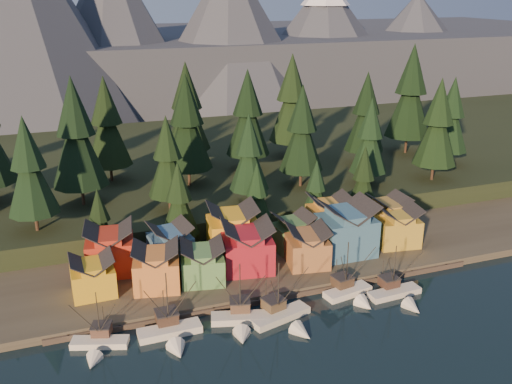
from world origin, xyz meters
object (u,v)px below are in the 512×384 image
object	(u,v)px
boat_0	(98,339)
boat_2	(241,313)
boat_5	(399,289)
house_back_0	(110,248)
house_back_1	(170,244)
boat_1	(171,326)
house_front_0	(93,275)
house_front_1	(156,266)
boat_4	(352,286)
boat_3	(285,312)

from	to	relation	value
boat_0	boat_2	bearing A→B (deg)	15.42
boat_5	house_back_0	world-z (taller)	house_back_0
house_back_0	boat_2	bearing A→B (deg)	-44.69
boat_5	house_back_1	bearing A→B (deg)	142.91
boat_1	house_front_0	xyz separation A→B (m)	(-10.47, 15.81, 3.12)
house_front_1	house_back_1	size ratio (longest dim) A/B	1.12
house_front_1	house_back_0	xyz separation A→B (m)	(-7.13, 9.12, 0.61)
boat_4	boat_5	size ratio (longest dim) A/B	1.02
house_front_1	boat_3	bearing A→B (deg)	-29.71
boat_3	house_back_0	world-z (taller)	house_back_0
house_back_0	house_front_1	bearing A→B (deg)	-44.27
boat_0	boat_5	world-z (taller)	boat_5
house_front_0	house_back_0	world-z (taller)	house_back_0
house_back_1	boat_0	bearing A→B (deg)	-133.59
boat_3	boat_1	bearing A→B (deg)	158.49
boat_0	house_back_1	world-z (taller)	house_back_1
boat_3	house_front_0	distance (m)	34.48
boat_3	boat_2	bearing A→B (deg)	150.52
boat_5	house_front_1	distance (m)	43.84
boat_2	boat_5	bearing A→B (deg)	12.61
boat_2	house_front_1	distance (m)	18.70
boat_0	boat_5	size ratio (longest dim) A/B	0.90
boat_3	house_front_1	size ratio (longest dim) A/B	1.25
house_front_0	house_back_1	size ratio (longest dim) A/B	0.88
boat_0	house_front_1	distance (m)	18.38
boat_4	boat_5	xyz separation A→B (m)	(7.81, -3.28, -0.31)
boat_5	house_front_0	bearing A→B (deg)	157.83
boat_3	boat_4	size ratio (longest dim) A/B	1.04
house_back_1	boat_2	bearing A→B (deg)	-80.08
boat_0	house_back_0	distance (m)	23.54
boat_5	house_back_0	bearing A→B (deg)	148.75
house_back_0	house_back_1	distance (m)	11.43
boat_3	boat_5	xyz separation A→B (m)	(22.27, 0.29, -0.12)
boat_2	boat_4	distance (m)	21.73
house_front_1	house_back_1	xyz separation A→B (m)	(4.24, 8.14, 0.08)
boat_0	house_front_0	bearing A→B (deg)	104.99
boat_1	house_back_0	size ratio (longest dim) A/B	1.22
boat_0	house_front_0	xyz separation A→B (m)	(0.83, 14.91, 3.49)
boat_3	boat_4	bearing A→B (deg)	-1.57
boat_2	house_front_0	bearing A→B (deg)	159.65
boat_0	house_back_0	xyz separation A→B (m)	(4.72, 22.59, 4.65)
boat_0	boat_3	world-z (taller)	boat_3
boat_3	house_front_0	size ratio (longest dim) A/B	1.60
boat_1	boat_5	bearing A→B (deg)	-3.52
boat_5	house_back_1	world-z (taller)	house_back_1
boat_3	house_front_0	xyz separation A→B (m)	(-29.33, 17.83, 3.31)
boat_1	house_front_1	distance (m)	14.84
boat_3	house_back_0	xyz separation A→B (m)	(-25.44, 25.50, 4.47)
boat_3	house_back_1	distance (m)	28.54
boat_0	house_back_1	xyz separation A→B (m)	(16.09, 21.60, 4.12)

